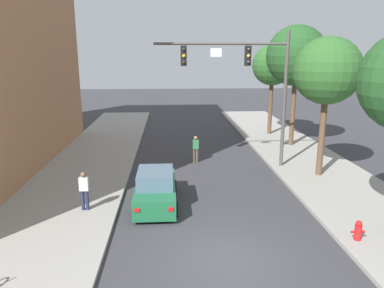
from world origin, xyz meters
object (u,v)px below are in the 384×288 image
at_px(car_lead_green, 156,189).
at_px(street_tree_farthest, 273,66).
at_px(pedestrian_sidewalk_left_walker, 84,189).
at_px(traffic_signal_mast, 249,74).
at_px(fire_hydrant, 358,230).
at_px(pedestrian_crossing_road, 196,148).
at_px(street_tree_third, 297,56).
at_px(street_tree_second, 327,71).

bearing_deg(car_lead_green, street_tree_farthest, 57.30).
bearing_deg(street_tree_farthest, pedestrian_sidewalk_left_walker, -129.08).
height_order(car_lead_green, street_tree_farthest, street_tree_farthest).
height_order(traffic_signal_mast, fire_hydrant, traffic_signal_mast).
bearing_deg(pedestrian_crossing_road, car_lead_green, -109.18).
distance_m(pedestrian_sidewalk_left_walker, pedestrian_crossing_road, 8.66).
xyz_separation_m(pedestrian_sidewalk_left_walker, fire_hydrant, (9.97, -3.15, -0.56)).
relative_size(pedestrian_sidewalk_left_walker, street_tree_farthest, 0.23).
bearing_deg(pedestrian_sidewalk_left_walker, car_lead_green, 13.73).
height_order(pedestrian_sidewalk_left_walker, pedestrian_crossing_road, pedestrian_sidewalk_left_walker).
bearing_deg(pedestrian_crossing_road, street_tree_third, 26.21).
relative_size(traffic_signal_mast, car_lead_green, 1.77).
distance_m(car_lead_green, pedestrian_crossing_road, 6.69).
bearing_deg(street_tree_farthest, car_lead_green, -122.70).
bearing_deg(traffic_signal_mast, car_lead_green, -135.45).
distance_m(car_lead_green, street_tree_farthest, 16.84).
distance_m(car_lead_green, street_tree_second, 10.34).
relative_size(pedestrian_crossing_road, street_tree_second, 0.23).
height_order(traffic_signal_mast, pedestrian_sidewalk_left_walker, traffic_signal_mast).
xyz_separation_m(traffic_signal_mast, pedestrian_sidewalk_left_walker, (-7.84, -5.58, -4.31)).
bearing_deg(street_tree_third, pedestrian_crossing_road, -153.79).
relative_size(street_tree_third, street_tree_farthest, 1.17).
distance_m(fire_hydrant, street_tree_farthest, 18.22).
distance_m(traffic_signal_mast, street_tree_farthest, 9.48).
xyz_separation_m(pedestrian_crossing_road, street_tree_farthest, (6.52, 7.26, 4.63)).
bearing_deg(pedestrian_sidewalk_left_walker, traffic_signal_mast, 35.47).
relative_size(pedestrian_sidewalk_left_walker, street_tree_second, 0.23).
relative_size(traffic_signal_mast, street_tree_farthest, 1.07).
height_order(traffic_signal_mast, street_tree_farthest, traffic_signal_mast).
bearing_deg(street_tree_third, pedestrian_sidewalk_left_walker, -139.15).
height_order(street_tree_second, street_tree_farthest, street_tree_second).
relative_size(fire_hydrant, street_tree_farthest, 0.10).
height_order(car_lead_green, street_tree_third, street_tree_third).
xyz_separation_m(car_lead_green, pedestrian_sidewalk_left_walker, (-2.88, -0.70, 0.34)).
bearing_deg(pedestrian_crossing_road, traffic_signal_mast, -27.45).
height_order(car_lead_green, street_tree_second, street_tree_second).
relative_size(traffic_signal_mast, street_tree_second, 1.05).
xyz_separation_m(traffic_signal_mast, street_tree_second, (3.62, -1.73, 0.20)).
bearing_deg(traffic_signal_mast, fire_hydrant, -76.30).
bearing_deg(street_tree_third, car_lead_green, -133.39).
bearing_deg(street_tree_third, fire_hydrant, -99.02).
height_order(fire_hydrant, street_tree_farthest, street_tree_farthest).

